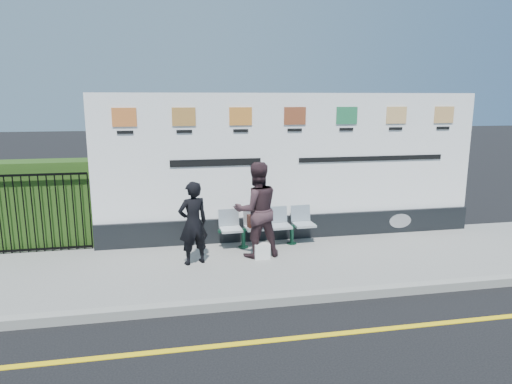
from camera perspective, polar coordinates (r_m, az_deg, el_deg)
ground at (r=6.30m, az=9.62°, el=-17.16°), size 80.00×80.00×0.00m
pavement at (r=8.44m, az=3.64°, el=-8.88°), size 14.00×3.00×0.12m
kerb at (r=7.11m, az=6.76°, el=-12.93°), size 14.00×0.18×0.14m
yellow_line at (r=6.30m, az=9.62°, el=-17.12°), size 14.00×0.10×0.01m
billboard at (r=9.48m, az=4.62°, el=1.91°), size 8.00×0.30×3.00m
hedge at (r=10.00m, az=-25.51°, el=-1.32°), size 2.35×0.70×1.70m
railing at (r=9.59m, az=-26.12°, el=-2.38°), size 2.05×0.06×1.54m
bench at (r=9.14m, az=1.50°, el=-5.48°), size 1.93×0.59×0.41m
woman_left at (r=8.10m, az=-7.88°, el=-3.87°), size 0.63×0.52×1.49m
woman_right at (r=8.38m, az=0.07°, el=-2.24°), size 0.94×0.78×1.77m
handbag_brown at (r=8.99m, az=-0.04°, el=-3.57°), size 0.35×0.21×0.25m
carrier_bag_white at (r=8.45m, az=0.75°, el=-7.39°), size 0.28×0.17×0.28m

